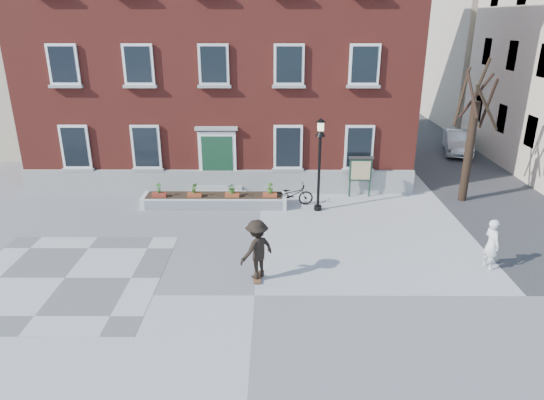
{
  "coord_description": "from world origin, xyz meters",
  "views": [
    {
      "loc": [
        0.57,
        -12.34,
        7.67
      ],
      "look_at": [
        0.5,
        4.0,
        1.5
      ],
      "focal_mm": 32.0,
      "sensor_mm": 36.0,
      "label": 1
    }
  ],
  "objects_px": {
    "bicycle": "(292,194)",
    "skateboarder": "(257,249)",
    "lamp_post": "(320,152)",
    "notice_board": "(361,170)",
    "parked_car": "(458,142)",
    "bystander": "(491,244)"
  },
  "relations": [
    {
      "from": "parked_car",
      "to": "bystander",
      "type": "height_order",
      "value": "bystander"
    },
    {
      "from": "lamp_post",
      "to": "notice_board",
      "type": "height_order",
      "value": "lamp_post"
    },
    {
      "from": "bicycle",
      "to": "parked_car",
      "type": "relative_size",
      "value": 0.45
    },
    {
      "from": "bicycle",
      "to": "skateboarder",
      "type": "height_order",
      "value": "skateboarder"
    },
    {
      "from": "parked_car",
      "to": "bystander",
      "type": "bearing_deg",
      "value": -91.98
    },
    {
      "from": "bicycle",
      "to": "parked_car",
      "type": "height_order",
      "value": "parked_car"
    },
    {
      "from": "bicycle",
      "to": "lamp_post",
      "type": "height_order",
      "value": "lamp_post"
    },
    {
      "from": "bicycle",
      "to": "bystander",
      "type": "distance_m",
      "value": 8.41
    },
    {
      "from": "lamp_post",
      "to": "bystander",
      "type": "bearing_deg",
      "value": -44.55
    },
    {
      "from": "parked_car",
      "to": "lamp_post",
      "type": "bearing_deg",
      "value": -120.78
    },
    {
      "from": "bicycle",
      "to": "lamp_post",
      "type": "relative_size",
      "value": 0.47
    },
    {
      "from": "parked_car",
      "to": "notice_board",
      "type": "relative_size",
      "value": 2.19
    },
    {
      "from": "bystander",
      "to": "lamp_post",
      "type": "distance_m",
      "value": 7.4
    },
    {
      "from": "parked_car",
      "to": "lamp_post",
      "type": "relative_size",
      "value": 1.04
    },
    {
      "from": "parked_car",
      "to": "skateboarder",
      "type": "height_order",
      "value": "skateboarder"
    },
    {
      "from": "notice_board",
      "to": "skateboarder",
      "type": "bearing_deg",
      "value": -120.5
    },
    {
      "from": "bystander",
      "to": "skateboarder",
      "type": "distance_m",
      "value": 7.55
    },
    {
      "from": "parked_car",
      "to": "lamp_post",
      "type": "height_order",
      "value": "lamp_post"
    },
    {
      "from": "lamp_post",
      "to": "notice_board",
      "type": "xyz_separation_m",
      "value": [
        2.03,
        1.7,
        -1.28
      ]
    },
    {
      "from": "lamp_post",
      "to": "skateboarder",
      "type": "relative_size",
      "value": 1.99
    },
    {
      "from": "bystander",
      "to": "notice_board",
      "type": "xyz_separation_m",
      "value": [
        -3.1,
        6.75,
        0.41
      ]
    },
    {
      "from": "bicycle",
      "to": "skateboarder",
      "type": "bearing_deg",
      "value": 164.38
    }
  ]
}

